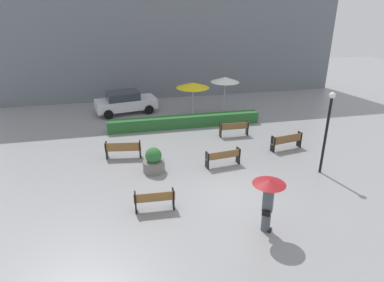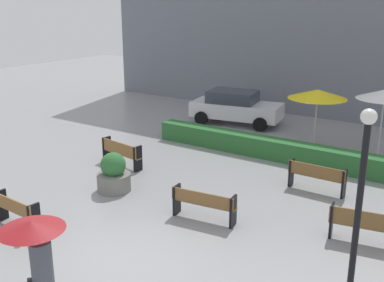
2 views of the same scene
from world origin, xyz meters
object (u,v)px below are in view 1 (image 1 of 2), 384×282
bench_back_row (234,128)px  pedestrian_with_umbrella (268,196)px  planter_pot (154,161)px  patio_umbrella_yellow (193,85)px  bench_far_left (123,149)px  bench_mid_center (223,157)px  parked_car (125,102)px  lamp_post (327,125)px  bench_far_right (287,141)px  patio_umbrella_white (225,80)px  bench_near_left (155,199)px

bench_back_row → pedestrian_with_umbrella: bearing=-101.8°
pedestrian_with_umbrella → planter_pot: bearing=122.0°
pedestrian_with_umbrella → patio_umbrella_yellow: patio_umbrella_yellow is taller
planter_pot → pedestrian_with_umbrella: bearing=-58.0°
bench_far_left → planter_pot: bearing=-52.9°
bench_mid_center → patio_umbrella_yellow: (0.20, 7.71, 1.70)m
bench_mid_center → pedestrian_with_umbrella: bearing=-90.4°
bench_mid_center → bench_far_left: (-4.75, 1.97, 0.02)m
parked_car → bench_back_row: bearing=-43.9°
pedestrian_with_umbrella → planter_pot: pedestrian_with_umbrella is taller
parked_car → patio_umbrella_yellow: bearing=-21.3°
lamp_post → parked_car: size_ratio=0.88×
lamp_post → bench_far_right: bearing=97.3°
bench_far_right → patio_umbrella_yellow: patio_umbrella_yellow is taller
bench_back_row → bench_mid_center: (-1.79, -3.58, -0.03)m
parked_car → bench_far_right: bearing=-45.1°
bench_mid_center → planter_pot: (-3.39, 0.16, 0.02)m
patio_umbrella_yellow → patio_umbrella_white: patio_umbrella_white is taller
bench_far_right → lamp_post: 3.38m
bench_back_row → bench_far_left: size_ratio=0.97×
planter_pot → patio_umbrella_white: patio_umbrella_white is taller
bench_far_right → lamp_post: lamp_post is taller
parked_car → bench_far_left: bearing=-93.2°
bench_mid_center → patio_umbrella_yellow: size_ratio=0.76×
bench_back_row → parked_car: 8.50m
bench_near_left → bench_far_right: bearing=28.8°
bench_mid_center → pedestrian_with_umbrella: size_ratio=0.86×
bench_back_row → lamp_post: bearing=-64.1°
bench_near_left → pedestrian_with_umbrella: pedestrian_with_umbrella is taller
patio_umbrella_white → bench_mid_center: bearing=-107.7°
bench_back_row → patio_umbrella_yellow: size_ratio=0.75×
pedestrian_with_umbrella → patio_umbrella_yellow: bearing=88.9°
lamp_post → bench_mid_center: bearing=159.3°
bench_far_left → parked_car: bearing=86.8°
bench_far_left → planter_pot: 2.26m
bench_near_left → patio_umbrella_yellow: bearing=70.0°
lamp_post → patio_umbrella_yellow: size_ratio=1.64×
bench_far_right → pedestrian_with_umbrella: bearing=-122.3°
bench_back_row → patio_umbrella_white: 4.88m
bench_near_left → lamp_post: lamp_post is taller
lamp_post → pedestrian_with_umbrella: bearing=-140.8°
lamp_post → parked_car: (-8.65, 11.11, -1.59)m
pedestrian_with_umbrella → patio_umbrella_yellow: 12.92m
bench_near_left → bench_back_row: bench_back_row is taller
bench_far_right → planter_pot: 7.42m
bench_far_right → bench_far_left: bearing=174.6°
bench_mid_center → bench_far_left: 5.14m
patio_umbrella_yellow → parked_car: (-4.53, 1.77, -1.39)m
patio_umbrella_yellow → planter_pot: bearing=-115.4°
bench_far_left → parked_car: 7.53m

